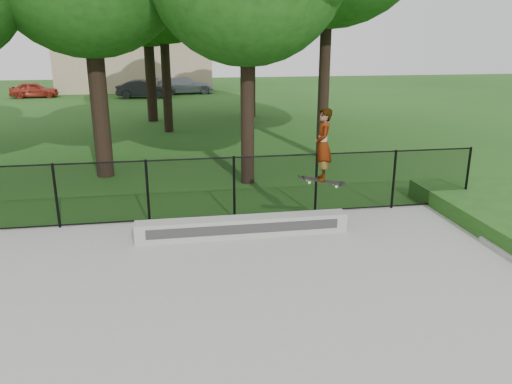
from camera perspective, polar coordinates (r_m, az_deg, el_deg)
grind_ledge at (r=10.81m, az=-1.50°, el=-3.97°), size 4.58×0.40×0.43m
car_a at (r=40.06m, az=-24.02°, el=10.62°), size 3.34×1.53×1.12m
car_b at (r=37.50m, az=-12.71°, el=11.42°), size 3.54×1.60×1.25m
car_c at (r=39.67m, az=-8.11°, el=11.96°), size 4.16×2.24×1.25m
skater_airborne at (r=10.56m, az=7.66°, el=5.17°), size 0.83×0.61×1.70m
chainlink_fence at (r=11.69m, az=-12.28°, el=0.07°), size 16.06×0.06×1.50m
distant_building at (r=43.40m, az=-13.57°, el=14.14°), size 12.40×6.40×4.30m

